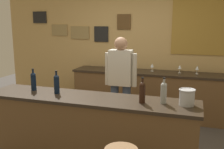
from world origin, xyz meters
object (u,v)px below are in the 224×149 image
Objects in this scene: ice_bucket at (187,97)px; wine_glass_d at (180,67)px; wine_bottle_c at (142,92)px; wine_glass_c at (152,66)px; wine_bottle_d at (164,92)px; bartender at (121,80)px; wine_glass_b at (120,65)px; wine_bottle_b at (57,83)px; wine_glass_a at (107,64)px; wine_glass_e at (197,68)px; wine_bottle_a at (33,81)px.

ice_bucket reaches higher than wine_glass_d.
wine_bottle_c is 2.15m from wine_glass_c.
wine_glass_c is (-0.48, 2.08, -0.05)m from wine_bottle_d.
wine_glass_d is (0.84, 1.11, 0.07)m from bartender.
bartender is at bearing 138.04° from ice_bucket.
wine_glass_b is 1.15m from wine_glass_d.
wine_glass_d is at bearing -1.26° from wine_glass_c.
wine_bottle_b is 2.03m from wine_glass_a.
wine_glass_e is (1.47, 0.07, 0.00)m from wine_glass_b.
bartender is 1.17m from wine_glass_c.
wine_bottle_d reaches higher than wine_glass_a.
wine_bottle_d is 2.10m from wine_glass_e.
wine_bottle_c reaches higher than wine_glass_e.
wine_bottle_c reaches higher than wine_glass_a.
wine_bottle_b is at bearing -130.38° from wine_glass_e.
wine_bottle_b is at bearing -179.63° from ice_bucket.
wine_glass_c is 0.53m from wine_glass_d.
wine_glass_c is 1.00× the size of wine_glass_d.
wine_bottle_b reaches higher than wine_glass_a.
wine_glass_a is (-1.16, 2.09, -0.05)m from wine_bottle_c.
wine_bottle_b reaches higher than wine_glass_d.
wine_bottle_c reaches higher than ice_bucket.
wine_bottle_d is at bearing -0.02° from wine_bottle_b.
wine_bottle_b is 1.65m from ice_bucket.
ice_bucket is 1.21× the size of wine_glass_a.
ice_bucket is (0.50, 0.07, -0.04)m from wine_bottle_c.
wine_glass_c is (0.32, 1.13, 0.07)m from bartender.
wine_glass_e is (1.16, 1.11, 0.07)m from bartender.
wine_bottle_a is 2.02m from wine_glass_a.
wine_bottle_c is at bearing -105.83° from wine_glass_e.
wine_glass_d is (-0.21, 2.06, -0.01)m from ice_bucket.
ice_bucket is (1.05, -0.95, 0.08)m from bartender.
wine_bottle_c is at bearing -172.22° from ice_bucket.
wine_bottle_a is at bearing -122.46° from wine_glass_c.
wine_glass_e is at bearing 1.11° from wine_glass_a.
wine_bottle_a is 1.97× the size of wine_glass_d.
wine_bottle_c is (1.15, -0.06, 0.00)m from wine_bottle_b.
wine_glass_e is (1.76, 0.03, 0.00)m from wine_glass_a.
wine_bottle_c is (1.54, -0.10, 0.00)m from wine_bottle_a.
bartender is at bearing -127.05° from wine_glass_d.
ice_bucket is (2.04, -0.03, -0.04)m from wine_bottle_a.
wine_bottle_c is at bearing -67.11° from wine_glass_b.
wine_glass_d is (0.53, -0.01, 0.00)m from wine_glass_c.
wine_bottle_c is at bearing -60.95° from wine_glass_a.
wine_glass_d is (0.05, 2.07, -0.05)m from wine_bottle_d.
wine_bottle_b is 2.52m from wine_glass_d.
wine_glass_a is (-1.66, 2.02, -0.01)m from ice_bucket.
bartender is 5.29× the size of wine_bottle_b.
wine_glass_e is at bearing 43.40° from wine_bottle_a.
wine_bottle_d is 2.47m from wine_glass_a.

